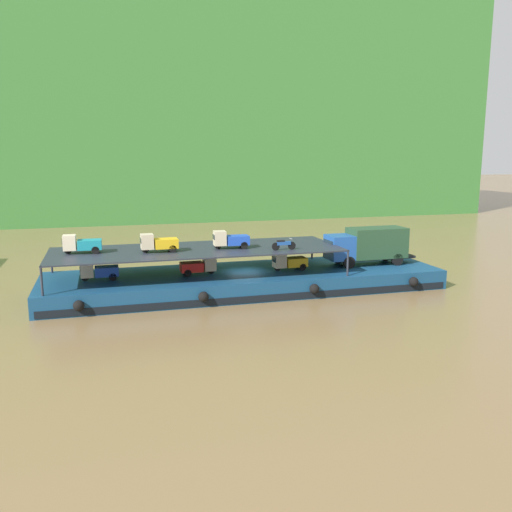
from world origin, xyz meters
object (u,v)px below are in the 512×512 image
mini_truck_lower_mid (289,262)px  mini_truck_upper_stern (82,244)px  covered_lorry (368,245)px  mini_truck_lower_aft (199,266)px  mini_truck_upper_mid (159,243)px  mini_truck_upper_fore (230,240)px  cargo_barge (245,281)px  mini_truck_lower_stern (99,271)px  motorcycle_upper_port (284,244)px

mini_truck_lower_mid → mini_truck_upper_stern: bearing=176.7°
covered_lorry → mini_truck_lower_aft: covered_lorry is taller
mini_truck_upper_mid → mini_truck_lower_mid: bearing=0.6°
covered_lorry → mini_truck_upper_fore: 11.96m
cargo_barge → mini_truck_lower_stern: (-11.16, 0.13, 1.44)m
mini_truck_lower_aft → mini_truck_lower_stern: bearing=178.6°
covered_lorry → motorcycle_upper_port: covered_lorry is taller
mini_truck_lower_mid → motorcycle_upper_port: bearing=-121.2°
mini_truck_lower_mid → mini_truck_upper_mid: size_ratio=1.01×
mini_truck_upper_fore → motorcycle_upper_port: size_ratio=1.46×
mini_truck_upper_stern → motorcycle_upper_port: (14.71, -2.71, -0.26)m
mini_truck_lower_stern → mini_truck_lower_mid: size_ratio=0.99×
cargo_barge → mini_truck_upper_mid: (-6.79, -0.53, 3.44)m
mini_truck_lower_aft → mini_truck_upper_fore: 3.18m
mini_truck_upper_stern → mini_truck_upper_mid: 5.58m
mini_truck_upper_mid → mini_truck_upper_fore: bearing=0.9°
cargo_barge → motorcycle_upper_port: 4.58m
mini_truck_lower_stern → mini_truck_upper_fore: mini_truck_upper_fore is taller
mini_truck_lower_aft → mini_truck_upper_fore: bearing=-8.9°
mini_truck_lower_mid → mini_truck_upper_stern: mini_truck_upper_stern is taller
covered_lorry → mini_truck_upper_mid: (-17.42, -0.39, 1.00)m
mini_truck_lower_stern → covered_lorry: bearing=-0.7°
mini_truck_lower_mid → mini_truck_upper_fore: (-4.81, -0.02, 2.00)m
cargo_barge → mini_truck_upper_fore: size_ratio=11.24×
mini_truck_upper_stern → mini_truck_upper_mid: (5.48, -1.02, 0.00)m
mini_truck_lower_mid → mini_truck_upper_fore: bearing=-179.7°
cargo_barge → mini_truck_upper_mid: mini_truck_upper_mid is taller
cargo_barge → mini_truck_lower_stern: 11.25m
mini_truck_lower_aft → motorcycle_upper_port: motorcycle_upper_port is taller
mini_truck_upper_stern → mini_truck_upper_mid: bearing=-10.5°
cargo_barge → mini_truck_upper_stern: mini_truck_upper_stern is taller
cargo_barge → mini_truck_upper_stern: 12.75m
motorcycle_upper_port → mini_truck_lower_stern: bearing=170.2°
covered_lorry → motorcycle_upper_port: 8.48m
mini_truck_upper_stern → mini_truck_upper_mid: same height
mini_truck_lower_mid → mini_truck_upper_mid: 10.51m
mini_truck_upper_mid → mini_truck_upper_fore: (5.50, 0.09, 0.00)m
mini_truck_lower_stern → motorcycle_upper_port: (13.60, -2.35, 1.74)m
cargo_barge → covered_lorry: 10.91m
cargo_barge → mini_truck_lower_aft: mini_truck_lower_aft is taller
cargo_barge → motorcycle_upper_port: bearing=-42.3°
motorcycle_upper_port → cargo_barge: bearing=137.7°
mini_truck_lower_stern → mini_truck_upper_mid: 4.85m
mini_truck_lower_aft → mini_truck_upper_mid: 3.69m
cargo_barge → mini_truck_lower_aft: 4.00m
mini_truck_lower_stern → mini_truck_upper_fore: size_ratio=0.99×
mini_truck_upper_stern → mini_truck_upper_fore: 11.02m
mini_truck_lower_mid → covered_lorry: bearing=2.2°
mini_truck_lower_stern → mini_truck_lower_aft: same height
mini_truck_lower_mid → cargo_barge: bearing=173.4°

